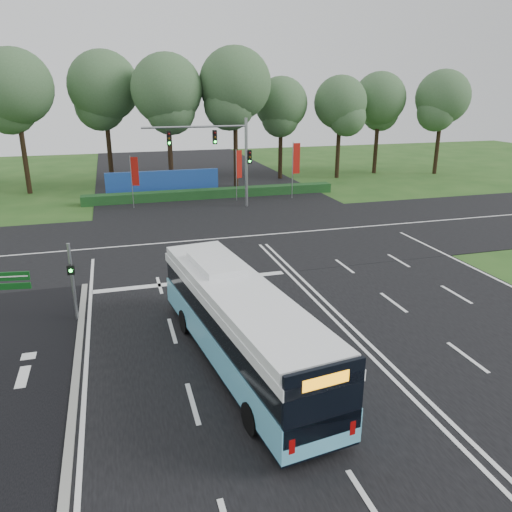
{
  "coord_description": "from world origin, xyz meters",
  "views": [
    {
      "loc": [
        -8.35,
        -18.02,
        9.18
      ],
      "look_at": [
        -2.56,
        2.0,
        2.15
      ],
      "focal_mm": 35.0,
      "sensor_mm": 36.0,
      "label": 1
    }
  ],
  "objects": [
    {
      "name": "ground",
      "position": [
        0.0,
        0.0,
        0.0
      ],
      "size": [
        120.0,
        120.0,
        0.0
      ],
      "primitive_type": "plane",
      "color": "#234B19",
      "rests_on": "ground"
    },
    {
      "name": "road_main",
      "position": [
        0.0,
        0.0,
        0.02
      ],
      "size": [
        20.0,
        120.0,
        0.04
      ],
      "primitive_type": "cube",
      "color": "black",
      "rests_on": "ground"
    },
    {
      "name": "road_cross",
      "position": [
        0.0,
        12.0,
        0.03
      ],
      "size": [
        120.0,
        14.0,
        0.05
      ],
      "primitive_type": "cube",
      "color": "black",
      "rests_on": "ground"
    },
    {
      "name": "kerb_strip",
      "position": [
        -10.1,
        -3.0,
        0.06
      ],
      "size": [
        0.25,
        18.0,
        0.12
      ],
      "primitive_type": "cube",
      "color": "gray",
      "rests_on": "ground"
    },
    {
      "name": "city_bus",
      "position": [
        -4.63,
        -3.19,
        1.59
      ],
      "size": [
        3.74,
        11.22,
        3.16
      ],
      "rotation": [
        0.0,
        0.0,
        0.13
      ],
      "color": "#61BEE0",
      "rests_on": "ground"
    },
    {
      "name": "pedestrian_signal",
      "position": [
        -10.26,
        2.09,
        1.83
      ],
      "size": [
        0.29,
        0.41,
        3.35
      ],
      "rotation": [
        0.0,
        0.0,
        -0.13
      ],
      "color": "gray",
      "rests_on": "ground"
    },
    {
      "name": "banner_flag_left",
      "position": [
        -6.67,
        22.18,
        2.75
      ],
      "size": [
        0.6,
        0.22,
        4.19
      ],
      "rotation": [
        0.0,
        0.0,
        -0.29
      ],
      "color": "gray",
      "rests_on": "ground"
    },
    {
      "name": "banner_flag_mid",
      "position": [
        1.96,
        22.93,
        2.84
      ],
      "size": [
        0.59,
        0.31,
        4.34
      ],
      "rotation": [
        0.0,
        0.0,
        0.44
      ],
      "color": "gray",
      "rests_on": "ground"
    },
    {
      "name": "banner_flag_right",
      "position": [
        6.87,
        22.41,
        3.16
      ],
      "size": [
        0.71,
        0.14,
        4.86
      ],
      "rotation": [
        0.0,
        0.0,
        0.13
      ],
      "color": "gray",
      "rests_on": "ground"
    },
    {
      "name": "traffic_light_gantry",
      "position": [
        0.21,
        20.5,
        4.66
      ],
      "size": [
        8.41,
        0.28,
        7.0
      ],
      "color": "gray",
      "rests_on": "ground"
    },
    {
      "name": "hedge",
      "position": [
        0.0,
        24.5,
        0.4
      ],
      "size": [
        22.0,
        1.2,
        0.8
      ],
      "primitive_type": "cube",
      "color": "#143818",
      "rests_on": "ground"
    },
    {
      "name": "blue_hoarding",
      "position": [
        -4.0,
        27.0,
        1.1
      ],
      "size": [
        10.0,
        0.3,
        2.2
      ],
      "primitive_type": "cube",
      "color": "#1B4294",
      "rests_on": "ground"
    },
    {
      "name": "eucalyptus_row",
      "position": [
        0.8,
        31.03,
        8.75
      ],
      "size": [
        53.34,
        10.54,
        12.89
      ],
      "color": "black",
      "rests_on": "ground"
    }
  ]
}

